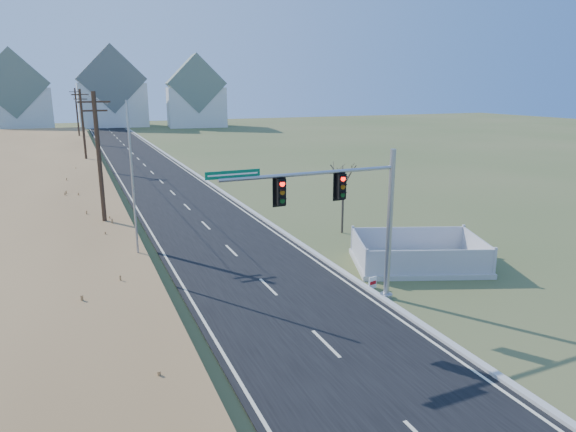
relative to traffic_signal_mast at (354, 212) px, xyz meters
The scene contains 14 objects.
ground 5.01m from the traffic_signal_mast, 163.08° to the right, with size 260.00×260.00×0.00m, color #47572A.
road 49.44m from the traffic_signal_mast, 93.09° to the left, with size 8.00×180.00×0.06m, color black.
curb 49.38m from the traffic_signal_mast, 88.26° to the left, with size 0.30×180.00×0.18m, color #B2AFA8.
utility_pole_near 16.90m from the traffic_signal_mast, 122.83° to the left, with size 1.80×0.26×9.00m.
utility_pole_mid 45.13m from the traffic_signal_mast, 101.71° to the left, with size 1.80×0.26×9.00m.
utility_pole_far 74.76m from the traffic_signal_mast, 97.04° to the left, with size 1.80×0.26×9.00m.
condo_nnw 109.20m from the traffic_signal_mast, 100.91° to the left, with size 14.93×11.17×17.03m.
condo_n 111.25m from the traffic_signal_mast, 90.34° to the left, with size 15.27×10.20×18.54m.
condo_ne 104.67m from the traffic_signal_mast, 80.46° to the left, with size 14.12×10.51×16.52m.
traffic_signal_mast is the anchor object (origin of this frame).
fence_enclosure 7.64m from the traffic_signal_mast, 27.86° to the left, with size 7.83×6.59×1.52m.
open_sign 4.45m from the traffic_signal_mast, 32.83° to the left, with size 0.46×0.14×0.57m.
flagpole 10.72m from the traffic_signal_mast, 139.06° to the left, with size 0.39×0.39×8.66m.
bare_tree 11.35m from the traffic_signal_mast, 63.18° to the left, with size 1.82×1.82×4.83m.
Camera 1 is at (-7.98, -17.27, 9.27)m, focal length 32.00 mm.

